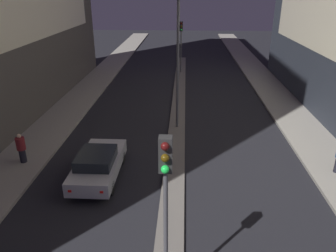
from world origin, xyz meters
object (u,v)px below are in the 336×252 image
object	(u,v)px
traffic_light_mid	(181,36)
street_lamp	(178,24)
traffic_light_near	(166,187)
car_left_lane	(98,164)
pedestrian_on_left_sidewalk	(21,148)

from	to	relation	value
traffic_light_mid	street_lamp	bearing A→B (deg)	-90.00
traffic_light_near	car_left_lane	distance (m)	7.70
traffic_light_near	street_lamp	distance (m)	12.48
street_lamp	pedestrian_on_left_sidewalk	bearing A→B (deg)	-146.57
traffic_light_near	street_lamp	size ratio (longest dim) A/B	0.53
pedestrian_on_left_sidewalk	traffic_light_mid	bearing A→B (deg)	68.51
traffic_light_near	traffic_light_mid	bearing A→B (deg)	90.00
traffic_light_near	traffic_light_mid	distance (m)	26.40
traffic_light_near	street_lamp	bearing A→B (deg)	90.00
pedestrian_on_left_sidewalk	street_lamp	bearing A→B (deg)	33.43
street_lamp	pedestrian_on_left_sidewalk	distance (m)	10.52
traffic_light_mid	car_left_lane	distance (m)	20.72
car_left_lane	pedestrian_on_left_sidewalk	size ratio (longest dim) A/B	2.83
pedestrian_on_left_sidewalk	car_left_lane	bearing A→B (deg)	-14.45
traffic_light_near	traffic_light_mid	size ratio (longest dim) A/B	1.00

